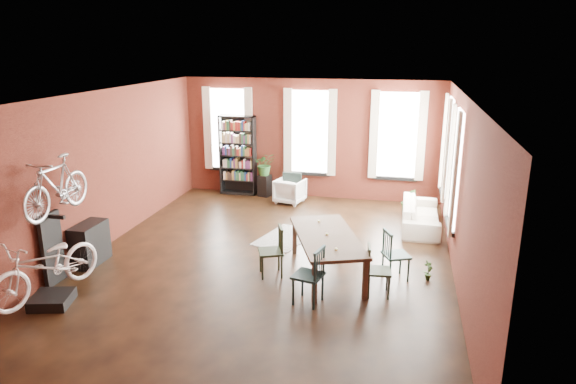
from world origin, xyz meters
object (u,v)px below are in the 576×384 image
(dining_chair_d, at_px, (396,255))
(bike_trainer, at_px, (52,300))
(cream_sofa, at_px, (421,210))
(plant_stand, at_px, (265,186))
(dining_chair_c, at_px, (379,271))
(console_table, at_px, (90,244))
(white_armchair, at_px, (290,190))
(dining_chair_b, at_px, (271,251))
(dining_table, at_px, (326,255))
(bicycle_floor, at_px, (43,238))
(bookshelf, at_px, (238,155))
(dining_chair_a, at_px, (308,275))

(dining_chair_d, distance_m, bike_trainer, 5.86)
(cream_sofa, xyz_separation_m, plant_stand, (-4.16, 1.61, -0.11))
(dining_chair_c, distance_m, console_table, 5.47)
(white_armchair, distance_m, plant_stand, 0.93)
(dining_chair_b, xyz_separation_m, dining_chair_d, (2.22, 0.36, -0.00))
(console_table, bearing_deg, dining_table, 6.65)
(dining_chair_d, xyz_separation_m, bicycle_floor, (-5.41, -2.22, 0.70))
(white_armchair, relative_size, bike_trainer, 1.19)
(dining_chair_d, distance_m, bicycle_floor, 5.89)
(bookshelf, height_order, white_armchair, bookshelf)
(dining_table, distance_m, dining_chair_c, 1.14)
(bookshelf, height_order, plant_stand, bookshelf)
(dining_chair_d, distance_m, plant_stand, 5.81)
(plant_stand, distance_m, bicycle_floor, 7.00)
(dining_chair_c, bearing_deg, dining_chair_d, -28.39)
(dining_table, height_order, plant_stand, dining_table)
(white_armchair, bearing_deg, plant_stand, -15.13)
(console_table, bearing_deg, dining_chair_c, -0.80)
(dining_chair_a, height_order, dining_chair_c, dining_chair_a)
(dining_chair_a, relative_size, dining_chair_c, 1.12)
(dining_chair_c, relative_size, plant_stand, 1.46)
(plant_stand, bearing_deg, bicycle_floor, -104.54)
(dining_chair_a, distance_m, white_armchair, 5.49)
(dining_chair_c, bearing_deg, cream_sofa, -19.14)
(bookshelf, relative_size, bicycle_floor, 1.12)
(bookshelf, distance_m, white_armchair, 1.84)
(dining_chair_d, distance_m, console_table, 5.77)
(dining_chair_d, relative_size, white_armchair, 1.29)
(dining_chair_a, xyz_separation_m, bike_trainer, (-4.04, -1.00, -0.40))
(bookshelf, height_order, cream_sofa, bookshelf)
(bike_trainer, distance_m, bicycle_floor, 1.07)
(bike_trainer, bearing_deg, bicycle_floor, 143.52)
(dining_chair_a, distance_m, dining_chair_b, 1.22)
(cream_sofa, relative_size, bike_trainer, 3.49)
(dining_chair_a, height_order, bike_trainer, dining_chair_a)
(dining_table, relative_size, dining_chair_c, 2.57)
(dining_chair_a, relative_size, white_armchair, 1.37)
(bike_trainer, relative_size, bicycle_floor, 0.30)
(dining_chair_b, height_order, white_armchair, dining_chair_b)
(dining_chair_c, relative_size, cream_sofa, 0.42)
(dining_table, distance_m, bike_trainer, 4.69)
(white_armchair, height_order, console_table, console_table)
(dining_table, distance_m, plant_stand, 5.19)
(bookshelf, bearing_deg, white_armchair, -18.26)
(dining_chair_b, relative_size, bookshelf, 0.42)
(white_armchair, height_order, bicycle_floor, bicycle_floor)
(cream_sofa, bearing_deg, white_armchair, 70.71)
(console_table, bearing_deg, bicycle_floor, -78.65)
(white_armchair, relative_size, console_table, 0.89)
(dining_chair_b, height_order, cream_sofa, dining_chair_b)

